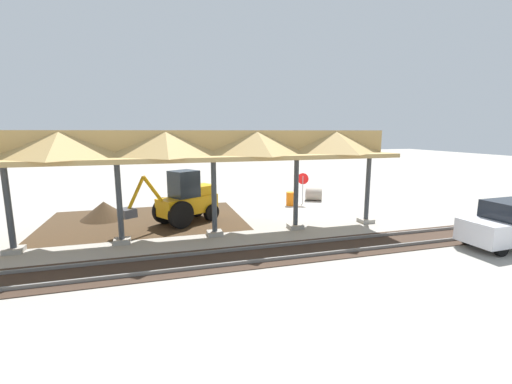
{
  "coord_description": "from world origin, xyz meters",
  "views": [
    {
      "loc": [
        8.42,
        19.97,
        4.86
      ],
      "look_at": [
        3.22,
        2.42,
        1.6
      ],
      "focal_mm": 24.0,
      "sensor_mm": 36.0,
      "label": 1
    }
  ],
  "objects_px": {
    "backhoe": "(185,200)",
    "traffic_barrel": "(290,199)",
    "stop_sign": "(303,182)",
    "distant_parked_car": "(511,224)",
    "concrete_pipe": "(314,194)"
  },
  "relations": [
    {
      "from": "stop_sign",
      "to": "concrete_pipe",
      "type": "xyz_separation_m",
      "value": [
        -1.21,
        -0.79,
        -1.06
      ]
    },
    {
      "from": "distant_parked_car",
      "to": "stop_sign",
      "type": "bearing_deg",
      "value": -65.42
    },
    {
      "from": "stop_sign",
      "to": "traffic_barrel",
      "type": "relative_size",
      "value": 2.33
    },
    {
      "from": "backhoe",
      "to": "distant_parked_car",
      "type": "height_order",
      "value": "backhoe"
    },
    {
      "from": "concrete_pipe",
      "to": "distant_parked_car",
      "type": "relative_size",
      "value": 0.33
    },
    {
      "from": "backhoe",
      "to": "concrete_pipe",
      "type": "bearing_deg",
      "value": -159.23
    },
    {
      "from": "backhoe",
      "to": "traffic_barrel",
      "type": "bearing_deg",
      "value": -161.01
    },
    {
      "from": "stop_sign",
      "to": "backhoe",
      "type": "bearing_deg",
      "value": 18.67
    },
    {
      "from": "traffic_barrel",
      "to": "stop_sign",
      "type": "bearing_deg",
      "value": -163.61
    },
    {
      "from": "backhoe",
      "to": "concrete_pipe",
      "type": "xyz_separation_m",
      "value": [
        -9.25,
        -3.51,
        -0.82
      ]
    },
    {
      "from": "stop_sign",
      "to": "distant_parked_car",
      "type": "relative_size",
      "value": 0.49
    },
    {
      "from": "concrete_pipe",
      "to": "distant_parked_car",
      "type": "bearing_deg",
      "value": 107.66
    },
    {
      "from": "backhoe",
      "to": "traffic_barrel",
      "type": "xyz_separation_m",
      "value": [
        -7.04,
        -2.42,
        -0.81
      ]
    },
    {
      "from": "stop_sign",
      "to": "backhoe",
      "type": "xyz_separation_m",
      "value": [
        8.04,
        2.72,
        -0.24
      ]
    },
    {
      "from": "concrete_pipe",
      "to": "distant_parked_car",
      "type": "distance_m",
      "value": 11.93
    }
  ]
}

